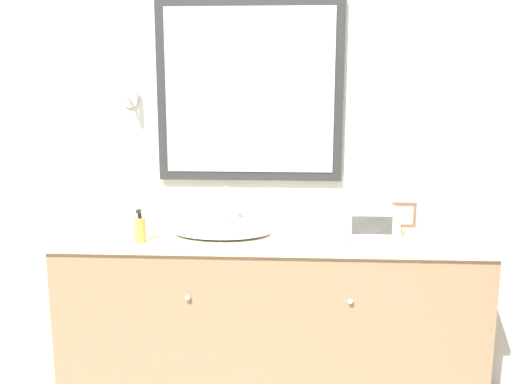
{
  "coord_description": "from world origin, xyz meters",
  "views": [
    {
      "loc": [
        0.08,
        -2.32,
        1.63
      ],
      "look_at": [
        -0.07,
        0.29,
        1.11
      ],
      "focal_mm": 40.0,
      "sensor_mm": 36.0,
      "label": 1
    }
  ],
  "objects_px": {
    "sink_basin": "(222,230)",
    "soap_bottle": "(140,229)",
    "appliance_box": "(370,222)",
    "picture_frame": "(404,215)"
  },
  "relations": [
    {
      "from": "sink_basin",
      "to": "soap_bottle",
      "type": "xyz_separation_m",
      "value": [
        -0.35,
        -0.16,
        0.04
      ]
    },
    {
      "from": "soap_bottle",
      "to": "appliance_box",
      "type": "height_order",
      "value": "soap_bottle"
    },
    {
      "from": "appliance_box",
      "to": "soap_bottle",
      "type": "bearing_deg",
      "value": -169.88
    },
    {
      "from": "soap_bottle",
      "to": "appliance_box",
      "type": "bearing_deg",
      "value": 10.12
    },
    {
      "from": "soap_bottle",
      "to": "picture_frame",
      "type": "bearing_deg",
      "value": 15.07
    },
    {
      "from": "soap_bottle",
      "to": "appliance_box",
      "type": "xyz_separation_m",
      "value": [
        1.04,
        0.19,
        0.0
      ]
    },
    {
      "from": "sink_basin",
      "to": "appliance_box",
      "type": "bearing_deg",
      "value": 2.07
    },
    {
      "from": "appliance_box",
      "to": "sink_basin",
      "type": "bearing_deg",
      "value": -177.93
    },
    {
      "from": "appliance_box",
      "to": "picture_frame",
      "type": "bearing_deg",
      "value": 37.77
    },
    {
      "from": "sink_basin",
      "to": "soap_bottle",
      "type": "height_order",
      "value": "sink_basin"
    }
  ]
}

